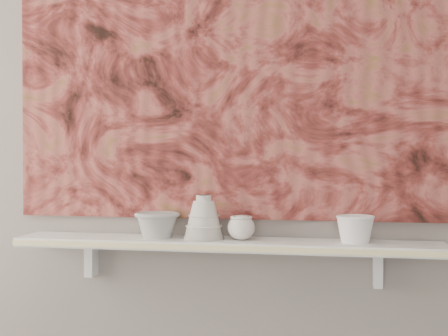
% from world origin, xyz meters
% --- Properties ---
extents(wall_back, '(3.60, 0.00, 3.60)m').
position_xyz_m(wall_back, '(0.00, 1.60, 1.35)').
color(wall_back, gray).
rests_on(wall_back, floor).
extents(shelf, '(1.40, 0.18, 0.03)m').
position_xyz_m(shelf, '(0.00, 1.51, 0.92)').
color(shelf, silver).
rests_on(shelf, wall_back).
extents(shelf_stripe, '(1.40, 0.01, 0.02)m').
position_xyz_m(shelf_stripe, '(0.00, 1.41, 0.92)').
color(shelf_stripe, '#F0E8A0').
rests_on(shelf_stripe, shelf).
extents(bracket_left, '(0.03, 0.06, 0.12)m').
position_xyz_m(bracket_left, '(-0.49, 1.57, 0.84)').
color(bracket_left, silver).
rests_on(bracket_left, wall_back).
extents(bracket_right, '(0.03, 0.06, 0.12)m').
position_xyz_m(bracket_right, '(0.49, 1.57, 0.84)').
color(bracket_right, silver).
rests_on(bracket_right, wall_back).
extents(painting, '(1.50, 0.02, 1.10)m').
position_xyz_m(painting, '(0.00, 1.59, 1.54)').
color(painting, maroon).
rests_on(painting, wall_back).
extents(house_motif, '(0.09, 0.00, 0.08)m').
position_xyz_m(house_motif, '(0.45, 1.57, 1.23)').
color(house_motif, black).
rests_on(house_motif, painting).
extents(bowl_grey, '(0.19, 0.19, 0.09)m').
position_xyz_m(bowl_grey, '(-0.23, 1.51, 0.97)').
color(bowl_grey, gray).
rests_on(bowl_grey, shelf).
extents(cup_cream, '(0.10, 0.10, 0.08)m').
position_xyz_m(cup_cream, '(0.05, 1.51, 0.97)').
color(cup_cream, silver).
rests_on(cup_cream, shelf).
extents(bell_vessel, '(0.17, 0.17, 0.14)m').
position_xyz_m(bell_vessel, '(-0.07, 1.51, 1.00)').
color(bell_vessel, beige).
rests_on(bell_vessel, shelf).
extents(bowl_white, '(0.14, 0.14, 0.09)m').
position_xyz_m(bowl_white, '(0.42, 1.51, 0.97)').
color(bowl_white, white).
rests_on(bowl_white, shelf).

